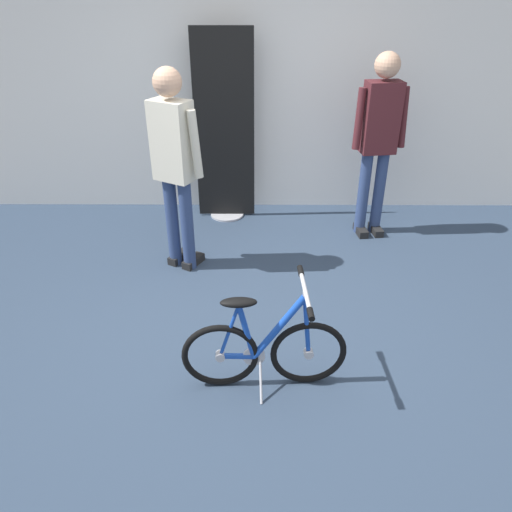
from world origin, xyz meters
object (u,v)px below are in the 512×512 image
object	(u,v)px
floor_banner_stand	(225,138)
folding_bike_foreground	(264,349)
visitor_near_wall	(379,135)
visitor_browsing	(174,161)

from	to	relation	value
floor_banner_stand	folding_bike_foreground	bearing A→B (deg)	-81.41
floor_banner_stand	visitor_near_wall	world-z (taller)	floor_banner_stand
visitor_browsing	visitor_near_wall	bearing A→B (deg)	20.71
folding_bike_foreground	floor_banner_stand	bearing A→B (deg)	98.59
visitor_near_wall	visitor_browsing	xyz separation A→B (m)	(-1.81, -0.68, -0.01)
floor_banner_stand	visitor_browsing	xyz separation A→B (m)	(-0.34, -1.06, 0.13)
folding_bike_foreground	visitor_near_wall	xyz separation A→B (m)	(1.08, 2.16, 0.72)
visitor_near_wall	floor_banner_stand	bearing A→B (deg)	165.62
folding_bike_foreground	visitor_browsing	world-z (taller)	visitor_browsing
floor_banner_stand	visitor_near_wall	distance (m)	1.52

